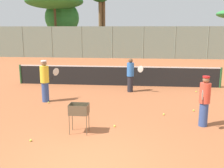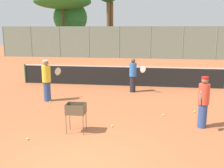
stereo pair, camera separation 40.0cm
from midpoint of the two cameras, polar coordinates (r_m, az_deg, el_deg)
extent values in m
plane|color=#B26038|center=(6.23, -5.52, -17.26)|extent=(80.00, 80.00, 0.00)
cylinder|color=#26592D|center=(15.66, -17.64, 2.19)|extent=(0.10, 0.10, 1.07)
cube|color=black|center=(14.19, 2.60, 1.65)|extent=(10.88, 0.01, 1.01)
cube|color=white|center=(14.10, 2.62, 3.79)|extent=(10.88, 0.02, 0.06)
cylinder|color=gray|center=(31.69, -22.20, 8.54)|extent=(0.08, 0.08, 3.28)
cylinder|color=gray|center=(30.20, -16.83, 8.79)|extent=(0.08, 0.08, 3.28)
cylinder|color=gray|center=(29.00, -10.96, 8.97)|extent=(0.08, 0.08, 3.28)
cylinder|color=gray|center=(28.12, -4.65, 9.05)|extent=(0.08, 0.08, 3.28)
cylinder|color=gray|center=(27.59, 2.00, 9.03)|extent=(0.08, 0.08, 3.28)
cylinder|color=gray|center=(27.43, 8.80, 8.88)|extent=(0.08, 0.08, 3.28)
cylinder|color=gray|center=(27.66, 15.58, 8.62)|extent=(0.08, 0.08, 3.28)
cylinder|color=gray|center=(28.25, 22.15, 8.24)|extent=(0.08, 0.08, 3.28)
cube|color=gray|center=(27.46, 5.39, 8.97)|extent=(29.07, 0.01, 3.28)
cylinder|color=brown|center=(33.60, 0.20, 12.70)|extent=(0.48, 0.48, 6.97)
cylinder|color=brown|center=(33.28, -0.49, 12.60)|extent=(0.40, 0.40, 6.84)
cylinder|color=brown|center=(31.67, -10.08, 11.02)|extent=(0.27, 0.27, 5.26)
ellipsoid|color=#28722D|center=(31.81, -10.32, 17.23)|extent=(6.53, 6.53, 1.63)
cylinder|color=brown|center=(33.98, -8.56, 9.32)|extent=(0.39, 0.39, 3.12)
sphere|color=#338438|center=(33.98, -8.71, 14.07)|extent=(4.18, 4.18, 4.18)
cylinder|color=#26262D|center=(12.82, 5.43, -0.03)|extent=(0.28, 0.28, 0.78)
cylinder|color=blue|center=(12.69, 5.49, 3.13)|extent=(0.34, 0.34, 0.65)
sphere|color=brown|center=(12.63, 5.53, 5.06)|extent=(0.21, 0.21, 0.21)
cylinder|color=black|center=(12.56, 6.90, 2.26)|extent=(0.15, 0.09, 0.27)
ellipsoid|color=silver|center=(12.46, 7.66, 3.18)|extent=(0.38, 0.19, 0.43)
cylinder|color=#334C8C|center=(8.75, 20.33, -6.49)|extent=(0.27, 0.27, 0.76)
cylinder|color=#E54C38|center=(8.56, 20.66, -2.04)|extent=(0.33, 0.33, 0.64)
sphere|color=#8C6647|center=(8.48, 20.87, 0.72)|extent=(0.21, 0.21, 0.21)
cylinder|color=red|center=(8.46, 20.92, 1.30)|extent=(0.22, 0.22, 0.05)
cylinder|color=black|center=(8.27, 20.20, -3.63)|extent=(0.08, 0.15, 0.27)
ellipsoid|color=silver|center=(8.05, 20.10, -2.41)|extent=(0.17, 0.38, 0.43)
cylinder|color=#334C8C|center=(11.46, -12.96, -1.59)|extent=(0.29, 0.29, 0.83)
cylinder|color=yellow|center=(11.31, -13.14, 2.16)|extent=(0.36, 0.36, 0.69)
sphere|color=#8C6647|center=(11.24, -13.25, 4.47)|extent=(0.22, 0.22, 0.22)
cylinder|color=white|center=(11.23, -13.27, 4.95)|extent=(0.24, 0.24, 0.06)
cylinder|color=black|center=(11.50, -11.48, 1.52)|extent=(0.12, 0.13, 0.27)
ellipsoid|color=silver|center=(11.54, -10.73, 2.70)|extent=(0.29, 0.31, 0.43)
cylinder|color=brown|center=(7.81, -8.50, -8.74)|extent=(0.02, 0.02, 0.59)
cylinder|color=brown|center=(7.69, -4.80, -8.99)|extent=(0.02, 0.02, 0.59)
cylinder|color=brown|center=(8.14, -7.77, -7.86)|extent=(0.02, 0.02, 0.59)
cylinder|color=brown|center=(8.02, -4.23, -8.09)|extent=(0.02, 0.02, 0.59)
cube|color=brown|center=(7.81, -6.38, -6.36)|extent=(0.55, 0.40, 0.01)
cube|color=brown|center=(7.58, -6.78, -5.79)|extent=(0.55, 0.01, 0.30)
cube|color=brown|center=(7.95, -6.05, -4.93)|extent=(0.55, 0.01, 0.30)
cube|color=brown|center=(7.84, -8.36, -5.24)|extent=(0.01, 0.40, 0.30)
cube|color=brown|center=(7.71, -4.42, -5.45)|extent=(0.01, 0.40, 0.30)
sphere|color=#D1E54C|center=(7.74, -7.38, -5.85)|extent=(0.07, 0.07, 0.07)
sphere|color=#D1E54C|center=(7.64, -5.82, -6.04)|extent=(0.07, 0.07, 0.07)
sphere|color=#D1E54C|center=(7.81, -6.24, -6.06)|extent=(0.07, 0.07, 0.07)
sphere|color=#D1E54C|center=(7.68, -6.93, -5.97)|extent=(0.07, 0.07, 0.07)
sphere|color=#D1E54C|center=(7.80, -6.61, -6.09)|extent=(0.07, 0.07, 0.07)
sphere|color=#D1E54C|center=(7.90, -7.33, -5.48)|extent=(0.07, 0.07, 0.07)
sphere|color=#D1E54C|center=(7.91, -6.80, -5.43)|extent=(0.07, 0.07, 0.07)
sphere|color=#D1E54C|center=(7.76, -6.27, -5.77)|extent=(0.07, 0.07, 0.07)
sphere|color=#D1E54C|center=(7.94, -7.29, -5.37)|extent=(0.07, 0.07, 0.07)
sphere|color=#D1E54C|center=(7.81, -6.58, -5.67)|extent=(0.07, 0.07, 0.07)
sphere|color=#D1E54C|center=(7.75, -6.73, -5.81)|extent=(0.07, 0.07, 0.07)
sphere|color=#D1E54C|center=(11.28, -12.34, -3.78)|extent=(0.07, 0.07, 0.07)
sphere|color=#D1E54C|center=(10.27, 18.58, -5.70)|extent=(0.07, 0.07, 0.07)
sphere|color=#D1E54C|center=(7.74, -16.50, -11.40)|extent=(0.07, 0.07, 0.07)
sphere|color=#D1E54C|center=(8.35, 1.44, -9.13)|extent=(0.07, 0.07, 0.07)
sphere|color=#D1E54C|center=(9.58, 12.31, -6.61)|extent=(0.07, 0.07, 0.07)
sphere|color=#D1E54C|center=(13.36, 19.35, -1.73)|extent=(0.07, 0.07, 0.07)
cube|color=#B2B7BC|center=(30.71, 15.82, 6.66)|extent=(4.20, 1.70, 0.90)
cube|color=#33383D|center=(30.62, 15.53, 8.16)|extent=(2.20, 1.50, 0.70)
camera|label=1|loc=(0.20, -88.84, 0.25)|focal=42.00mm
camera|label=2|loc=(0.20, 91.16, -0.25)|focal=42.00mm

